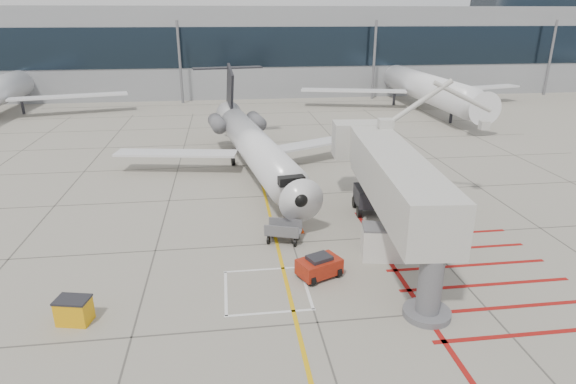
{
  "coord_description": "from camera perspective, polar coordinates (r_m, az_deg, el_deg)",
  "views": [
    {
      "loc": [
        -3.64,
        -21.62,
        12.83
      ],
      "look_at": [
        0.0,
        6.0,
        2.5
      ],
      "focal_mm": 30.0,
      "sensor_mm": 36.0,
      "label": 1
    }
  ],
  "objects": [
    {
      "name": "ground_power_unit",
      "position": [
        27.28,
        11.34,
        -5.86
      ],
      "size": [
        2.66,
        1.85,
        1.94
      ],
      "primitive_type": null,
      "rotation": [
        0.0,
        0.0,
        -0.18
      ],
      "color": "silver",
      "rests_on": "ground_plane"
    },
    {
      "name": "terminal_glass_band",
      "position": [
        78.91,
        2.57,
        16.81
      ],
      "size": [
        180.0,
        0.1,
        6.0
      ],
      "primitive_type": "cube",
      "color": "black",
      "rests_on": "ground_plane"
    },
    {
      "name": "spill_bin",
      "position": [
        23.7,
        -24.04,
        -12.7
      ],
      "size": [
        1.56,
        1.21,
        1.21
      ],
      "primitive_type": null,
      "rotation": [
        0.0,
        0.0,
        -0.22
      ],
      "color": "orange",
      "rests_on": "ground_plane"
    },
    {
      "name": "pushback_tug",
      "position": [
        25.15,
        3.71,
        -8.71
      ],
      "size": [
        2.53,
        2.11,
        1.26
      ],
      "primitive_type": null,
      "rotation": [
        0.0,
        0.0,
        0.42
      ],
      "color": "#9A200E",
      "rests_on": "ground_plane"
    },
    {
      "name": "terminal_building",
      "position": [
        92.82,
        1.0,
        16.73
      ],
      "size": [
        180.0,
        28.0,
        14.0
      ],
      "primitive_type": "cube",
      "color": "gray",
      "rests_on": "ground_plane"
    },
    {
      "name": "bg_aircraft_c",
      "position": [
        73.53,
        15.36,
        14.03
      ],
      "size": [
        33.79,
        37.55,
        11.26
      ],
      "primitive_type": null,
      "color": "silver",
      "rests_on": "ground_plane"
    },
    {
      "name": "baggage_cart",
      "position": [
        28.77,
        -0.54,
        -4.71
      ],
      "size": [
        2.37,
        1.91,
        1.3
      ],
      "primitive_type": null,
      "rotation": [
        0.0,
        0.0,
        -0.34
      ],
      "color": "#58585D",
      "rests_on": "ground_plane"
    },
    {
      "name": "jet_bridge",
      "position": [
        27.12,
        12.76,
        0.18
      ],
      "size": [
        10.36,
        19.27,
        7.43
      ],
      "primitive_type": null,
      "rotation": [
        0.0,
        0.0,
        -0.09
      ],
      "color": "beige",
      "rests_on": "ground_plane"
    },
    {
      "name": "cone_nose",
      "position": [
        30.92,
        -0.87,
        -3.61
      ],
      "size": [
        0.4,
        0.4,
        0.56
      ],
      "primitive_type": "cone",
      "color": "#FF550D",
      "rests_on": "ground_plane"
    },
    {
      "name": "ground_plane",
      "position": [
        25.4,
        1.79,
        -10.0
      ],
      "size": [
        260.0,
        260.0,
        0.0
      ],
      "primitive_type": "plane",
      "color": "gray",
      "rests_on": "ground"
    },
    {
      "name": "regional_jet",
      "position": [
        38.13,
        -3.25,
        6.81
      ],
      "size": [
        27.88,
        33.11,
        7.85
      ],
      "primitive_type": null,
      "rotation": [
        0.0,
        0.0,
        0.15
      ],
      "color": "silver",
      "rests_on": "ground_plane"
    },
    {
      "name": "cone_side",
      "position": [
        30.11,
        1.53,
        -4.29
      ],
      "size": [
        0.41,
        0.41,
        0.57
      ],
      "primitive_type": "cone",
      "color": "#F8440D",
      "rests_on": "ground_plane"
    }
  ]
}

